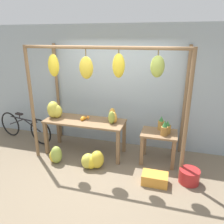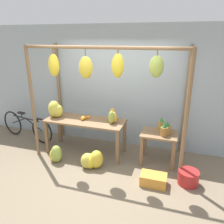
# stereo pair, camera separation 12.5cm
# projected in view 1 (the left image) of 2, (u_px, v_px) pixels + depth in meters

# --- Properties ---
(ground_plane) EXTENTS (20.00, 20.00, 0.00)m
(ground_plane) POSITION_uv_depth(u_px,v_px,m) (97.00, 175.00, 4.20)
(ground_plane) COLOR #756651
(shop_wall_back) EXTENTS (8.00, 0.08, 2.80)m
(shop_wall_back) POSITION_uv_depth(u_px,v_px,m) (117.00, 87.00, 5.10)
(shop_wall_back) COLOR #99A8B2
(shop_wall_back) RESTS_ON ground_plane
(stall_awning) EXTENTS (3.13, 1.21, 2.38)m
(stall_awning) POSITION_uv_depth(u_px,v_px,m) (105.00, 80.00, 4.10)
(stall_awning) COLOR brown
(stall_awning) RESTS_ON ground_plane
(display_table_main) EXTENTS (1.76, 0.66, 0.79)m
(display_table_main) POSITION_uv_depth(u_px,v_px,m) (85.00, 125.00, 4.82)
(display_table_main) COLOR brown
(display_table_main) RESTS_ON ground_plane
(display_table_side) EXTENTS (0.72, 0.55, 0.67)m
(display_table_side) POSITION_uv_depth(u_px,v_px,m) (159.00, 140.00, 4.51)
(display_table_side) COLOR brown
(display_table_side) RESTS_ON ground_plane
(banana_pile_on_table) EXTENTS (0.39, 0.36, 0.38)m
(banana_pile_on_table) POSITION_uv_depth(u_px,v_px,m) (55.00, 110.00, 4.89)
(banana_pile_on_table) COLOR gold
(banana_pile_on_table) RESTS_ON display_table_main
(orange_pile) EXTENTS (0.16, 0.21, 0.09)m
(orange_pile) POSITION_uv_depth(u_px,v_px,m) (84.00, 118.00, 4.79)
(orange_pile) COLOR orange
(orange_pile) RESTS_ON display_table_main
(pineapple_cluster) EXTENTS (0.27, 0.40, 0.32)m
(pineapple_cluster) POSITION_uv_depth(u_px,v_px,m) (165.00, 127.00, 4.40)
(pineapple_cluster) COLOR #B27F38
(pineapple_cluster) RESTS_ON display_table_side
(banana_pile_ground_left) EXTENTS (0.34, 0.30, 0.38)m
(banana_pile_ground_left) POSITION_uv_depth(u_px,v_px,m) (56.00, 155.00, 4.57)
(banana_pile_ground_left) COLOR #9EB247
(banana_pile_ground_left) RESTS_ON ground_plane
(banana_pile_ground_right) EXTENTS (0.55, 0.43, 0.38)m
(banana_pile_ground_right) POSITION_uv_depth(u_px,v_px,m) (92.00, 161.00, 4.38)
(banana_pile_ground_right) COLOR gold
(banana_pile_ground_right) RESTS_ON ground_plane
(fruit_crate_white) EXTENTS (0.46, 0.29, 0.20)m
(fruit_crate_white) POSITION_uv_depth(u_px,v_px,m) (155.00, 179.00, 3.93)
(fruit_crate_white) COLOR orange
(fruit_crate_white) RESTS_ON ground_plane
(blue_bucket) EXTENTS (0.36, 0.36, 0.26)m
(blue_bucket) POSITION_uv_depth(u_px,v_px,m) (189.00, 176.00, 3.96)
(blue_bucket) COLOR #AD2323
(blue_bucket) RESTS_ON ground_plane
(parked_bicycle) EXTENTS (1.71, 0.39, 0.70)m
(parked_bicycle) POSITION_uv_depth(u_px,v_px,m) (25.00, 127.00, 5.55)
(parked_bicycle) COLOR black
(parked_bicycle) RESTS_ON ground_plane
(papaya_pile) EXTENTS (0.24, 0.34, 0.29)m
(papaya_pile) POSITION_uv_depth(u_px,v_px,m) (113.00, 116.00, 4.63)
(papaya_pile) COLOR gold
(papaya_pile) RESTS_ON display_table_main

